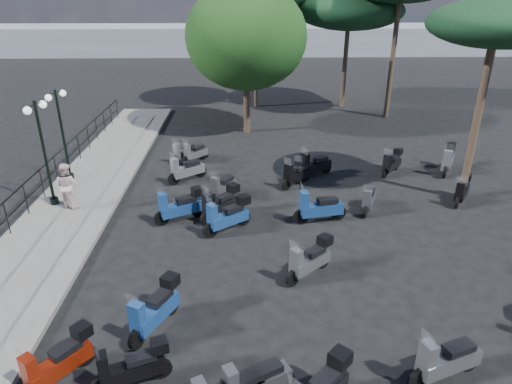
{
  "coord_description": "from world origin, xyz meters",
  "views": [
    {
      "loc": [
        -0.32,
        -10.7,
        7.36
      ],
      "look_at": [
        0.02,
        2.79,
        1.2
      ],
      "focal_mm": 32.0,
      "sensor_mm": 36.0,
      "label": 1
    }
  ],
  "objects_px": {
    "scooter_29": "(448,160)",
    "broadleaf_tree": "(246,37)",
    "scooter_20": "(446,361)",
    "pine_3": "(497,25)",
    "scooter_3": "(220,204)",
    "scooter_15": "(319,208)",
    "pedestrian_far": "(67,186)",
    "scooter_9": "(228,216)",
    "scooter_11": "(186,170)",
    "scooter_22": "(302,170)",
    "scooter_21": "(369,200)",
    "scooter_13": "(254,384)",
    "scooter_4": "(180,206)",
    "scooter_16": "(296,175)",
    "scooter_30": "(185,153)",
    "scooter_23": "(392,163)",
    "scooter_14": "(310,260)",
    "scooter_5": "(195,153)",
    "scooter_28": "(462,191)",
    "scooter_8": "(155,310)",
    "lamp_post_2": "(62,129)",
    "lamp_post_1": "(43,147)",
    "scooter_17": "(314,166)",
    "scooter_1": "(132,367)",
    "scooter_2": "(58,362)",
    "pine_0": "(349,11)"
  },
  "relations": [
    {
      "from": "scooter_29",
      "to": "broadleaf_tree",
      "type": "height_order",
      "value": "broadleaf_tree"
    },
    {
      "from": "scooter_20",
      "to": "pine_3",
      "type": "relative_size",
      "value": 0.25
    },
    {
      "from": "scooter_3",
      "to": "scooter_15",
      "type": "bearing_deg",
      "value": -142.62
    },
    {
      "from": "pedestrian_far",
      "to": "scooter_9",
      "type": "bearing_deg",
      "value": -175.22
    },
    {
      "from": "scooter_11",
      "to": "scooter_15",
      "type": "xyz_separation_m",
      "value": [
        4.86,
        -3.64,
        0.03
      ]
    },
    {
      "from": "scooter_22",
      "to": "scooter_9",
      "type": "bearing_deg",
      "value": 80.54
    },
    {
      "from": "scooter_21",
      "to": "scooter_3",
      "type": "bearing_deg",
      "value": 28.35
    },
    {
      "from": "scooter_13",
      "to": "scooter_22",
      "type": "bearing_deg",
      "value": -37.7
    },
    {
      "from": "scooter_4",
      "to": "scooter_16",
      "type": "xyz_separation_m",
      "value": [
        4.21,
        2.87,
        -0.09
      ]
    },
    {
      "from": "scooter_30",
      "to": "broadleaf_tree",
      "type": "xyz_separation_m",
      "value": [
        2.85,
        4.55,
        4.5
      ]
    },
    {
      "from": "scooter_20",
      "to": "broadleaf_tree",
      "type": "relative_size",
      "value": 0.23
    },
    {
      "from": "scooter_9",
      "to": "pine_3",
      "type": "xyz_separation_m",
      "value": [
        8.72,
        2.3,
        5.63
      ]
    },
    {
      "from": "scooter_23",
      "to": "scooter_14",
      "type": "bearing_deg",
      "value": 99.28
    },
    {
      "from": "scooter_4",
      "to": "scooter_14",
      "type": "distance_m",
      "value": 5.16
    },
    {
      "from": "scooter_3",
      "to": "scooter_5",
      "type": "distance_m",
      "value": 5.65
    },
    {
      "from": "scooter_15",
      "to": "scooter_3",
      "type": "bearing_deg",
      "value": 72.14
    },
    {
      "from": "scooter_3",
      "to": "scooter_29",
      "type": "xyz_separation_m",
      "value": [
        9.49,
        3.99,
        0.02
      ]
    },
    {
      "from": "scooter_15",
      "to": "broadleaf_tree",
      "type": "xyz_separation_m",
      "value": [
        -2.35,
        10.48,
        4.41
      ]
    },
    {
      "from": "scooter_29",
      "to": "scooter_30",
      "type": "bearing_deg",
      "value": 20.33
    },
    {
      "from": "scooter_5",
      "to": "scooter_28",
      "type": "distance_m",
      "value": 11.13
    },
    {
      "from": "scooter_4",
      "to": "scooter_9",
      "type": "bearing_deg",
      "value": -142.74
    },
    {
      "from": "scooter_28",
      "to": "scooter_8",
      "type": "bearing_deg",
      "value": 68.13
    },
    {
      "from": "lamp_post_2",
      "to": "scooter_5",
      "type": "height_order",
      "value": "lamp_post_2"
    },
    {
      "from": "scooter_8",
      "to": "scooter_14",
      "type": "relative_size",
      "value": 1.19
    },
    {
      "from": "scooter_4",
      "to": "scooter_30",
      "type": "height_order",
      "value": "scooter_4"
    },
    {
      "from": "scooter_5",
      "to": "scooter_9",
      "type": "distance_m",
      "value": 6.6
    },
    {
      "from": "scooter_23",
      "to": "pine_3",
      "type": "relative_size",
      "value": 0.19
    },
    {
      "from": "scooter_29",
      "to": "scooter_30",
      "type": "relative_size",
      "value": 1.38
    },
    {
      "from": "scooter_13",
      "to": "pine_3",
      "type": "relative_size",
      "value": 0.22
    },
    {
      "from": "lamp_post_1",
      "to": "pedestrian_far",
      "type": "relative_size",
      "value": 2.28
    },
    {
      "from": "scooter_15",
      "to": "scooter_30",
      "type": "relative_size",
      "value": 1.51
    },
    {
      "from": "scooter_21",
      "to": "scooter_28",
      "type": "xyz_separation_m",
      "value": [
        3.59,
        0.61,
        0.04
      ]
    },
    {
      "from": "pedestrian_far",
      "to": "scooter_4",
      "type": "distance_m",
      "value": 4.13
    },
    {
      "from": "scooter_29",
      "to": "scooter_17",
      "type": "bearing_deg",
      "value": 32.29
    },
    {
      "from": "scooter_20",
      "to": "scooter_28",
      "type": "bearing_deg",
      "value": -46.1
    },
    {
      "from": "scooter_23",
      "to": "scooter_17",
      "type": "bearing_deg",
      "value": 45.47
    },
    {
      "from": "scooter_13",
      "to": "scooter_16",
      "type": "bearing_deg",
      "value": -36.77
    },
    {
      "from": "scooter_13",
      "to": "scooter_1",
      "type": "bearing_deg",
      "value": 52.96
    },
    {
      "from": "pedestrian_far",
      "to": "scooter_17",
      "type": "height_order",
      "value": "pedestrian_far"
    },
    {
      "from": "scooter_3",
      "to": "scooter_16",
      "type": "height_order",
      "value": "scooter_3"
    },
    {
      "from": "lamp_post_1",
      "to": "pedestrian_far",
      "type": "bearing_deg",
      "value": -11.73
    },
    {
      "from": "scooter_2",
      "to": "scooter_16",
      "type": "bearing_deg",
      "value": -82.84
    },
    {
      "from": "lamp_post_2",
      "to": "scooter_23",
      "type": "xyz_separation_m",
      "value": [
        13.32,
        0.53,
        -1.73
      ]
    },
    {
      "from": "scooter_2",
      "to": "scooter_21",
      "type": "xyz_separation_m",
      "value": [
        8.11,
        7.47,
        -0.08
      ]
    },
    {
      "from": "scooter_29",
      "to": "broadleaf_tree",
      "type": "relative_size",
      "value": 0.22
    },
    {
      "from": "scooter_4",
      "to": "scooter_8",
      "type": "bearing_deg",
      "value": 153.29
    },
    {
      "from": "scooter_11",
      "to": "pine_0",
      "type": "height_order",
      "value": "pine_0"
    },
    {
      "from": "broadleaf_tree",
      "to": "pine_3",
      "type": "bearing_deg",
      "value": -47.4
    },
    {
      "from": "lamp_post_2",
      "to": "scooter_20",
      "type": "distance_m",
      "value": 15.4
    },
    {
      "from": "lamp_post_2",
      "to": "scooter_14",
      "type": "xyz_separation_m",
      "value": [
        8.86,
        -6.85,
        -1.7
      ]
    }
  ]
}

